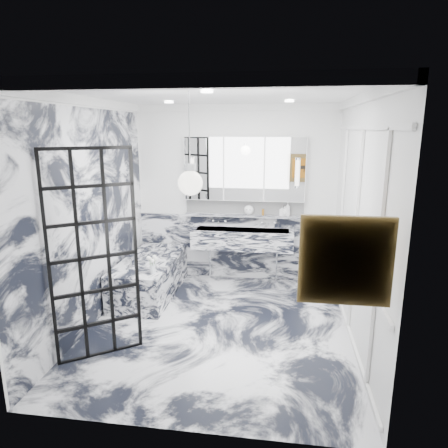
% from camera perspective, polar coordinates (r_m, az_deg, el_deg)
% --- Properties ---
extents(floor, '(3.60, 3.60, 0.00)m').
position_cam_1_polar(floor, '(5.20, -0.88, -14.48)').
color(floor, silver).
rests_on(floor, ground).
extents(ceiling, '(3.60, 3.60, 0.00)m').
position_cam_1_polar(ceiling, '(4.60, -1.01, 18.01)').
color(ceiling, white).
rests_on(ceiling, wall_back).
extents(wall_back, '(3.60, 0.00, 3.60)m').
position_cam_1_polar(wall_back, '(6.46, 1.60, 4.25)').
color(wall_back, white).
rests_on(wall_back, floor).
extents(wall_front, '(3.60, 0.00, 3.60)m').
position_cam_1_polar(wall_front, '(3.01, -6.43, -6.77)').
color(wall_front, white).
rests_on(wall_front, floor).
extents(wall_left, '(0.00, 3.60, 3.60)m').
position_cam_1_polar(wall_left, '(5.20, -18.63, 1.27)').
color(wall_left, white).
rests_on(wall_left, floor).
extents(wall_right, '(0.00, 3.60, 3.60)m').
position_cam_1_polar(wall_right, '(4.73, 18.58, 0.10)').
color(wall_right, white).
rests_on(wall_right, floor).
extents(marble_clad_back, '(3.18, 0.05, 1.05)m').
position_cam_1_polar(marble_clad_back, '(6.63, 1.53, -3.27)').
color(marble_clad_back, silver).
rests_on(marble_clad_back, floor).
extents(marble_clad_left, '(0.02, 3.56, 2.68)m').
position_cam_1_polar(marble_clad_left, '(5.21, -18.43, 0.62)').
color(marble_clad_left, silver).
rests_on(marble_clad_left, floor).
extents(panel_molding, '(0.03, 3.40, 2.30)m').
position_cam_1_polar(panel_molding, '(4.75, 18.25, -1.07)').
color(panel_molding, white).
rests_on(panel_molding, floor).
extents(soap_bottle_a, '(0.10, 0.10, 0.22)m').
position_cam_1_polar(soap_bottle_a, '(6.36, 9.07, 2.11)').
color(soap_bottle_a, '#8C5919').
rests_on(soap_bottle_a, ledge).
extents(soap_bottle_b, '(0.08, 0.09, 0.16)m').
position_cam_1_polar(soap_bottle_b, '(6.37, 8.30, 1.88)').
color(soap_bottle_b, '#4C4C51').
rests_on(soap_bottle_b, ledge).
extents(soap_bottle_c, '(0.15, 0.15, 0.15)m').
position_cam_1_polar(soap_bottle_c, '(6.37, 8.68, 1.83)').
color(soap_bottle_c, silver).
rests_on(soap_bottle_c, ledge).
extents(face_pot, '(0.16, 0.16, 0.16)m').
position_cam_1_polar(face_pot, '(6.39, 3.56, 1.99)').
color(face_pot, white).
rests_on(face_pot, ledge).
extents(amber_bottle, '(0.04, 0.04, 0.10)m').
position_cam_1_polar(amber_bottle, '(6.38, 5.59, 1.70)').
color(amber_bottle, '#8C5919').
rests_on(amber_bottle, ledge).
extents(flower_vase, '(0.08, 0.08, 0.12)m').
position_cam_1_polar(flower_vase, '(5.45, -10.15, -6.32)').
color(flower_vase, silver).
rests_on(flower_vase, bathtub).
extents(crittall_door, '(0.74, 0.54, 2.25)m').
position_cam_1_polar(crittall_door, '(4.40, -18.07, -4.56)').
color(crittall_door, black).
rests_on(crittall_door, floor).
extents(artwork, '(0.55, 0.05, 0.55)m').
position_cam_1_polar(artwork, '(2.95, 16.97, -5.07)').
color(artwork, '#B87112').
rests_on(artwork, wall_front).
extents(pendant_light, '(0.22, 0.22, 0.22)m').
position_cam_1_polar(pendant_light, '(3.59, -4.84, 5.84)').
color(pendant_light, white).
rests_on(pendant_light, ceiling).
extents(trough_sink, '(1.60, 0.45, 0.30)m').
position_cam_1_polar(trough_sink, '(6.35, 2.65, -2.12)').
color(trough_sink, silver).
rests_on(trough_sink, wall_back).
extents(ledge, '(1.90, 0.14, 0.04)m').
position_cam_1_polar(ledge, '(6.43, 2.83, 1.20)').
color(ledge, silver).
rests_on(ledge, wall_back).
extents(subway_tile, '(1.90, 0.03, 0.23)m').
position_cam_1_polar(subway_tile, '(6.46, 2.90, 2.48)').
color(subway_tile, white).
rests_on(subway_tile, wall_back).
extents(mirror_cabinet, '(1.90, 0.16, 1.00)m').
position_cam_1_polar(mirror_cabinet, '(6.31, 2.91, 7.87)').
color(mirror_cabinet, white).
rests_on(mirror_cabinet, wall_back).
extents(sconce_left, '(0.07, 0.07, 0.40)m').
position_cam_1_polar(sconce_left, '(6.35, -4.62, 7.52)').
color(sconce_left, white).
rests_on(sconce_left, mirror_cabinet).
extents(sconce_right, '(0.07, 0.07, 0.40)m').
position_cam_1_polar(sconce_right, '(6.20, 10.45, 7.19)').
color(sconce_right, white).
rests_on(sconce_right, mirror_cabinet).
extents(bathtub, '(0.75, 1.65, 0.55)m').
position_cam_1_polar(bathtub, '(6.15, -10.51, -7.34)').
color(bathtub, silver).
rests_on(bathtub, floor).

